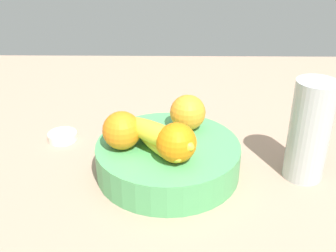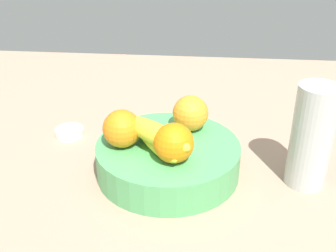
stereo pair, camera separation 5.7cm
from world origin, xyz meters
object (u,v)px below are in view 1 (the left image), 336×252
Objects in this scene: fruit_bowl at (168,158)px; orange_front_right at (122,130)px; orange_front_left at (188,112)px; orange_center at (179,143)px; banana_bunch at (156,136)px; jar_lid at (63,136)px; thermos_tumbler at (309,131)px.

orange_front_right is (8.60, 1.15, 6.81)cm from fruit_bowl.
orange_front_left and orange_front_right have the same top height.
fruit_bowl is 3.86× the size of orange_center.
banana_bunch is 27.90cm from jar_lid.
orange_center is 33.09cm from jar_lid.
orange_center is 0.43× the size of banana_bunch.
orange_center is at bearing 144.87° from jar_lid.
orange_front_left is 1.12× the size of jar_lid.
orange_center is 0.36× the size of thermos_tumbler.
jar_lid is (26.02, -18.30, -9.13)cm from orange_center.
banana_bunch is 2.58× the size of jar_lid.
fruit_bowl is at bearing -1.71° from thermos_tumbler.
banana_bunch is 28.60cm from thermos_tumbler.
orange_center is (-10.61, 4.46, 0.00)cm from orange_front_right.
fruit_bowl is at bearing 59.46° from orange_front_left.
thermos_tumbler is at bearing -176.65° from banana_bunch.
orange_front_right and orange_center have the same top height.
orange_front_left is 1.00× the size of orange_front_right.
fruit_bowl is 3.86× the size of orange_front_left.
fruit_bowl is 9.05cm from orange_center.
fruit_bowl is at bearing -172.36° from orange_front_right.
thermos_tumbler is (-26.33, 0.79, 6.73)cm from fruit_bowl.
thermos_tumbler reaches higher than orange_front_right.
orange_center is at bearing 11.22° from thermos_tumbler.
banana_bunch is at bearing 55.99° from orange_front_left.
orange_front_right is 1.12× the size of jar_lid.
fruit_bowl is at bearing 152.14° from jar_lid.
thermos_tumbler is (-34.93, -0.37, -0.08)cm from orange_front_right.
orange_front_left is 30.00cm from jar_lid.
orange_front_left is 23.61cm from thermos_tumbler.
orange_front_left is (-3.92, -6.64, 6.81)cm from fruit_bowl.
jar_lid is (24.01, -12.69, -2.32)cm from fruit_bowl.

